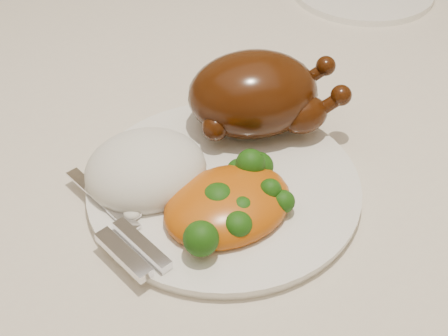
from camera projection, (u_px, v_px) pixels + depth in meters
name	position (u px, v px, depth m)	size (l,w,h in m)	color
dining_table	(145.00, 155.00, 0.84)	(1.60, 0.90, 0.76)	brown
tablecloth	(140.00, 111.00, 0.79)	(1.73, 1.03, 0.18)	beige
dinner_plate	(224.00, 187.00, 0.64)	(0.27, 0.27, 0.01)	white
roast_chicken	(257.00, 94.00, 0.67)	(0.19, 0.14, 0.09)	#411A07
rice_mound	(146.00, 170.00, 0.63)	(0.13, 0.12, 0.06)	white
mac_and_cheese	(234.00, 201.00, 0.60)	(0.14, 0.12, 0.05)	#BE590C
cutlery	(125.00, 232.00, 0.57)	(0.06, 0.17, 0.01)	silver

